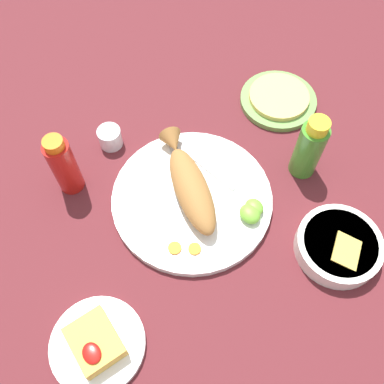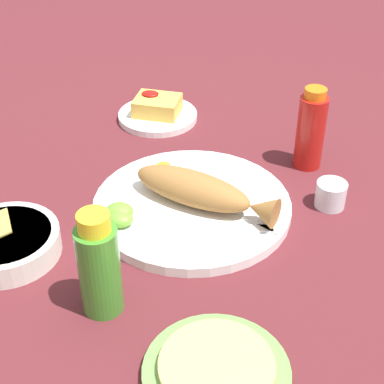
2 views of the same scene
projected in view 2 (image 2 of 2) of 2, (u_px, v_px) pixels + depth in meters
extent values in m
plane|color=#561E23|center=(192.00, 210.00, 1.01)|extent=(4.00, 4.00, 0.00)
cylinder|color=white|center=(192.00, 206.00, 1.01)|extent=(0.34, 0.34, 0.02)
ellipsoid|color=#996633|center=(192.00, 188.00, 0.98)|extent=(0.22, 0.12, 0.06)
cone|color=#996633|center=(262.00, 210.00, 0.94)|extent=(0.06, 0.06, 0.05)
cube|color=silver|center=(217.00, 202.00, 1.00)|extent=(0.11, 0.06, 0.00)
cube|color=silver|center=(262.00, 224.00, 0.95)|extent=(0.07, 0.05, 0.00)
cube|color=silver|center=(193.00, 228.00, 0.94)|extent=(0.11, 0.03, 0.00)
cube|color=silver|center=(251.00, 228.00, 0.94)|extent=(0.07, 0.03, 0.00)
cylinder|color=orange|center=(163.00, 166.00, 1.09)|extent=(0.03, 0.03, 0.00)
cylinder|color=orange|center=(146.00, 174.00, 1.07)|extent=(0.03, 0.03, 0.00)
ellipsoid|color=#6BB233|center=(120.00, 211.00, 0.96)|extent=(0.05, 0.04, 0.03)
ellipsoid|color=#6BB233|center=(121.00, 219.00, 0.94)|extent=(0.04, 0.04, 0.02)
cylinder|color=#B21914|center=(310.00, 133.00, 1.09)|extent=(0.05, 0.05, 0.14)
cylinder|color=orange|center=(316.00, 93.00, 1.04)|extent=(0.04, 0.04, 0.02)
cylinder|color=#3D8428|center=(100.00, 270.00, 0.79)|extent=(0.06, 0.06, 0.14)
cylinder|color=yellow|center=(94.00, 223.00, 0.74)|extent=(0.04, 0.04, 0.03)
cylinder|color=silver|center=(331.00, 194.00, 1.01)|extent=(0.05, 0.05, 0.05)
cylinder|color=white|center=(330.00, 200.00, 1.02)|extent=(0.04, 0.04, 0.02)
cylinder|color=white|center=(158.00, 116.00, 1.28)|extent=(0.17, 0.17, 0.01)
cube|color=gold|center=(157.00, 106.00, 1.26)|extent=(0.09, 0.08, 0.04)
ellipsoid|color=#AD140F|center=(150.00, 94.00, 1.26)|extent=(0.04, 0.03, 0.01)
cylinder|color=white|center=(6.00, 243.00, 0.91)|extent=(0.17, 0.17, 0.04)
cylinder|color=olive|center=(5.00, 237.00, 0.90)|extent=(0.14, 0.14, 0.01)
cylinder|color=#6B9E4C|center=(216.00, 373.00, 0.73)|extent=(0.18, 0.18, 0.01)
cylinder|color=#E0C666|center=(217.00, 366.00, 0.72)|extent=(0.14, 0.14, 0.01)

